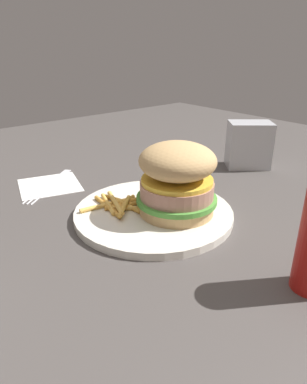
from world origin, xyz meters
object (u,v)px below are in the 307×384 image
Objects in this scene: plate at (153,213)px; napkin_dispenser at (249,145)px; sandwich at (179,179)px; fries_pile at (118,205)px; fork at (49,184)px; napkin at (50,185)px.

plate is 2.53× the size of napkin_dispenser.
sandwich reaches higher than fries_pile.
plate is at bearing -130.16° from napkin_dispenser.
napkin is at bearing 39.04° from fork.
sandwich reaches higher than plate.
fries_pile is at bearing -138.05° from napkin_dispenser.
fries_pile is (-0.04, 0.04, 0.01)m from plate.
napkin_dispenser is (0.38, -0.18, 0.05)m from napkin.
fork reaches higher than napkin.
fork is (-0.00, -0.00, 0.00)m from napkin.
fries_pile is 0.19m from fork.
fork is (-0.09, 0.26, -0.06)m from sandwich.
fries_pile reaches higher than plate.
plate is 1.72× the size of fork.
sandwich is at bearing -51.07° from fries_pile.
napkin is at bearing 99.90° from fries_pile.
fries_pile is 0.74× the size of fork.
napkin_dispenser is at bearing 8.83° from plate.
sandwich is 1.26× the size of napkin_dispenser.
napkin is at bearing 107.28° from plate.
sandwich is 1.15× the size of fries_pile.
sandwich is 0.30m from napkin_dispenser.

